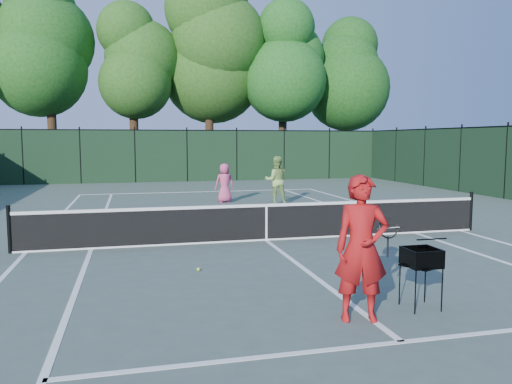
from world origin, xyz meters
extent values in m
plane|color=#46554B|center=(0.00, 0.00, 0.00)|extent=(90.00, 90.00, 0.00)
cube|color=white|center=(-5.49, 0.00, 0.00)|extent=(0.10, 23.77, 0.01)
cube|color=white|center=(5.49, 0.00, 0.00)|extent=(0.10, 23.77, 0.01)
cube|color=white|center=(-4.12, 0.00, 0.00)|extent=(0.10, 23.77, 0.01)
cube|color=white|center=(4.12, 0.00, 0.00)|extent=(0.10, 23.77, 0.01)
cube|color=white|center=(0.00, 11.88, 0.00)|extent=(10.97, 0.10, 0.01)
cube|color=white|center=(0.00, -6.40, 0.00)|extent=(8.23, 0.10, 0.01)
cube|color=white|center=(0.00, 6.40, 0.00)|extent=(8.23, 0.10, 0.01)
cube|color=white|center=(0.00, 0.00, 0.00)|extent=(0.10, 12.80, 0.01)
cube|color=black|center=(0.00, 0.00, 0.46)|extent=(11.60, 0.03, 0.85)
cube|color=white|center=(0.00, 0.00, 0.88)|extent=(11.60, 0.05, 0.07)
cube|color=white|center=(0.00, 0.00, 0.02)|extent=(11.60, 0.05, 0.04)
cube|color=white|center=(0.00, 0.00, 0.46)|extent=(0.05, 0.04, 0.91)
cylinder|color=black|center=(-5.80, 0.00, 0.53)|extent=(0.09, 0.09, 1.06)
cylinder|color=black|center=(5.80, 0.00, 0.53)|extent=(0.09, 0.09, 1.06)
cube|color=black|center=(0.00, 18.00, 1.50)|extent=(24.00, 0.05, 3.00)
cylinder|color=black|center=(-8.00, 22.00, 2.40)|extent=(0.56, 0.56, 4.80)
ellipsoid|color=#164914|center=(-8.00, 22.00, 8.71)|extent=(6.80, 6.80, 10.54)
cylinder|color=black|center=(-3.00, 21.80, 2.15)|extent=(0.56, 0.56, 4.30)
ellipsoid|color=#1D4914|center=(-3.00, 21.80, 7.75)|extent=(6.00, 6.00, 9.30)
cylinder|color=black|center=(2.00, 22.30, 2.50)|extent=(0.56, 0.56, 5.00)
ellipsoid|color=#1F4B15|center=(2.00, 22.30, 9.03)|extent=(7.00, 7.00, 10.85)
cylinder|color=black|center=(7.00, 21.60, 2.30)|extent=(0.56, 0.56, 4.60)
ellipsoid|color=#164D18|center=(7.00, 21.60, 8.16)|extent=(6.20, 6.20, 9.61)
cylinder|color=black|center=(12.00, 22.10, 2.20)|extent=(0.56, 0.56, 4.40)
ellipsoid|color=#134313|center=(12.00, 22.10, 7.74)|extent=(5.80, 5.80, 8.99)
imported|color=#A41214|center=(-0.16, -5.58, 1.00)|extent=(0.82, 0.64, 2.01)
cylinder|color=black|center=(0.36, -5.34, 0.95)|extent=(0.03, 0.03, 0.30)
torus|color=black|center=(0.36, -5.34, 1.22)|extent=(0.30, 0.10, 0.30)
imported|color=#C34573|center=(0.36, 7.66, 0.77)|extent=(0.81, 0.57, 1.55)
imported|color=#91B95C|center=(2.18, 6.59, 0.92)|extent=(1.01, 0.85, 1.85)
cylinder|color=black|center=(0.69, -5.55, 0.32)|extent=(0.02, 0.02, 0.63)
cylinder|color=black|center=(1.12, -5.55, 0.32)|extent=(0.02, 0.02, 0.63)
cylinder|color=black|center=(0.69, -5.12, 0.32)|extent=(0.02, 0.02, 0.63)
cylinder|color=black|center=(1.12, -5.12, 0.32)|extent=(0.02, 0.02, 0.63)
cube|color=black|center=(0.91, -5.34, 0.77)|extent=(0.62, 0.62, 0.27)
sphere|color=yellow|center=(0.91, -5.34, 0.69)|extent=(0.07, 0.07, 0.07)
sphere|color=yellow|center=(0.91, -5.34, 0.69)|extent=(0.07, 0.07, 0.07)
sphere|color=yellow|center=(0.91, -5.34, 0.69)|extent=(0.07, 0.07, 0.07)
sphere|color=yellow|center=(0.91, -5.34, 0.69)|extent=(0.07, 0.07, 0.07)
sphere|color=yellow|center=(0.91, -5.34, 0.69)|extent=(0.07, 0.07, 0.07)
sphere|color=yellow|center=(0.91, -5.34, 0.69)|extent=(0.07, 0.07, 0.07)
sphere|color=yellow|center=(0.91, -5.34, 0.69)|extent=(0.07, 0.07, 0.07)
sphere|color=yellow|center=(0.91, -5.34, 0.69)|extent=(0.07, 0.07, 0.07)
sphere|color=yellow|center=(0.91, -5.34, 0.69)|extent=(0.07, 0.07, 0.07)
sphere|color=yellow|center=(0.91, -5.34, 0.69)|extent=(0.07, 0.07, 0.07)
sphere|color=yellow|center=(0.91, -5.34, 0.69)|extent=(0.07, 0.07, 0.07)
sphere|color=yellow|center=(0.91, -5.34, 0.69)|extent=(0.07, 0.07, 0.07)
sphere|color=#C1E02D|center=(-2.00, -2.48, 0.03)|extent=(0.07, 0.07, 0.07)
camera|label=1|loc=(-3.16, -11.69, 2.47)|focal=35.00mm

